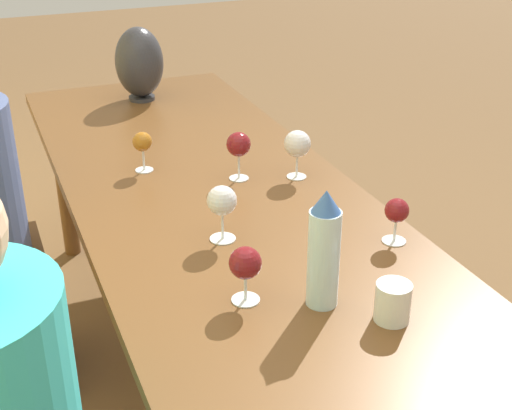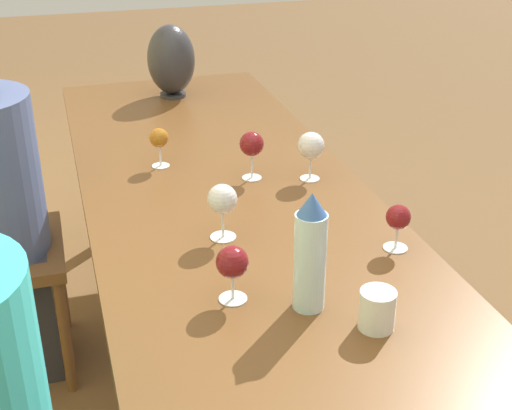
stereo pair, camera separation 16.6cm
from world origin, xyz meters
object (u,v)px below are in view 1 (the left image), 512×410
water_bottle (324,250)px  wine_glass_0 (297,144)px  water_tumbler (393,302)px  wine_glass_7 (239,145)px  wine_glass_1 (142,143)px  wine_glass_3 (222,202)px  wine_glass_4 (397,212)px  wine_glass_5 (245,264)px  vase (139,63)px

water_bottle → wine_glass_0: bearing=-20.7°
water_tumbler → wine_glass_7: 0.82m
wine_glass_1 → wine_glass_3: 0.52m
wine_glass_1 → wine_glass_3: (-0.52, -0.08, 0.02)m
water_tumbler → wine_glass_1: wine_glass_1 is taller
wine_glass_1 → wine_glass_4: (-0.70, -0.48, -0.01)m
water_bottle → wine_glass_1: (0.88, 0.18, -0.04)m
water_bottle → wine_glass_5: bearing=64.1°
wine_glass_0 → wine_glass_1: size_ratio=1.18×
wine_glass_0 → wine_glass_7: same height
water_tumbler → wine_glass_1: bearing=16.4°
wine_glass_1 → wine_glass_7: bearing=-124.3°
water_tumbler → wine_glass_7: wine_glass_7 is taller
wine_glass_3 → water_tumbler: bearing=-155.7°
water_bottle → water_tumbler: bearing=-135.7°
water_bottle → wine_glass_7: 0.71m
vase → water_bottle: bearing=-179.7°
wine_glass_0 → wine_glass_3: 0.45m
wine_glass_1 → wine_glass_7: size_ratio=0.85×
wine_glass_0 → wine_glass_1: 0.48m
wine_glass_4 → wine_glass_1: bearing=34.7°
vase → wine_glass_0: vase is taller
wine_glass_4 → wine_glass_7: wine_glass_7 is taller
water_tumbler → wine_glass_5: 0.33m
vase → wine_glass_1: 0.74m
water_bottle → wine_glass_7: size_ratio=1.84×
wine_glass_3 → wine_glass_5: (-0.29, 0.05, -0.01)m
wine_glass_1 → wine_glass_4: bearing=-145.3°
vase → wine_glass_3: (-1.23, 0.10, -0.04)m
vase → wine_glass_7: size_ratio=1.95×
wine_glass_0 → wine_glass_4: size_ratio=1.25×
wine_glass_4 → wine_glass_5: wine_glass_5 is taller
vase → wine_glass_0: (-0.94, -0.25, -0.04)m
wine_glass_3 → wine_glass_5: 0.29m
wine_glass_7 → wine_glass_5: bearing=160.1°
water_bottle → wine_glass_5: 0.17m
water_bottle → wine_glass_1: bearing=11.6°
wine_glass_5 → wine_glass_7: 0.67m
water_bottle → wine_glass_1: 0.90m
vase → water_tumbler: bearing=-176.0°
wine_glass_7 → wine_glass_1: bearing=55.7°
wine_glass_1 → wine_glass_7: 0.31m
wine_glass_3 → wine_glass_4: size_ratio=1.24×
wine_glass_5 → wine_glass_7: (0.63, -0.23, 0.02)m
water_tumbler → wine_glass_7: size_ratio=0.59×
water_bottle → wine_glass_3: size_ratio=1.84×
water_bottle → wine_glass_4: 0.36m
vase → wine_glass_1: size_ratio=2.29×
water_tumbler → vase: 1.71m
wine_glass_1 → wine_glass_5: size_ratio=0.96×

